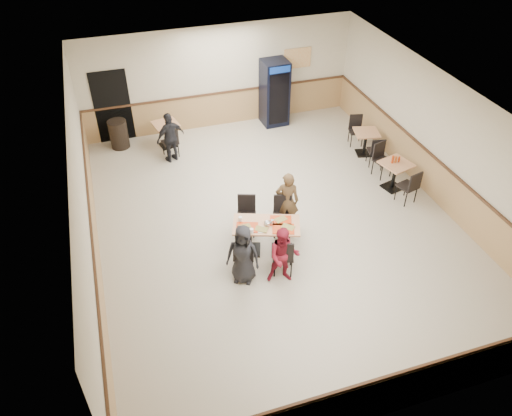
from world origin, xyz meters
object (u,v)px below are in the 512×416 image
object	(u,v)px
back_table	(166,131)
diner_woman_left	(243,254)
pepsi_cooler	(275,93)
main_table	(266,233)
side_table_far	(366,139)
diner_man_opposite	(287,201)
side_table_near	(395,172)
trash_bin	(119,134)
diner_woman_right	(284,256)
lone_diner	(171,137)

from	to	relation	value
back_table	diner_woman_left	bearing A→B (deg)	-84.47
pepsi_cooler	main_table	bearing A→B (deg)	-113.06
main_table	side_table_far	size ratio (longest dim) A/B	1.98
diner_man_opposite	side_table_near	xyz separation A→B (m)	(3.10, 0.60, -0.24)
main_table	side_table_far	world-z (taller)	main_table
side_table_far	trash_bin	distance (m)	6.88
side_table_far	pepsi_cooler	distance (m)	3.12
side_table_near	pepsi_cooler	distance (m)	4.55
diner_man_opposite	main_table	bearing A→B (deg)	63.33
diner_woman_right	trash_bin	size ratio (longest dim) A/B	1.60
trash_bin	side_table_near	bearing A→B (deg)	-33.22
side_table_far	back_table	size ratio (longest dim) A/B	1.00
main_table	trash_bin	distance (m)	5.97
side_table_far	pepsi_cooler	bearing A→B (deg)	125.37
diner_man_opposite	pepsi_cooler	distance (m)	5.00
diner_woman_left	trash_bin	bearing A→B (deg)	134.90
diner_man_opposite	side_table_far	world-z (taller)	diner_man_opposite
diner_man_opposite	back_table	world-z (taller)	diner_man_opposite
main_table	back_table	world-z (taller)	main_table
lone_diner	back_table	size ratio (longest dim) A/B	1.81
diner_woman_right	side_table_near	bearing A→B (deg)	44.81
main_table	lone_diner	bearing A→B (deg)	125.86
diner_man_opposite	back_table	bearing A→B (deg)	-45.42
main_table	pepsi_cooler	xyz separation A→B (m)	(2.10, 5.44, 0.48)
main_table	side_table_near	distance (m)	4.00
diner_woman_left	diner_man_opposite	size ratio (longest dim) A/B	0.93
back_table	pepsi_cooler	xyz separation A→B (m)	(3.35, 0.39, 0.51)
diner_woman_left	side_table_near	xyz separation A→B (m)	(4.50, 1.90, -0.18)
diner_woman_left	back_table	xyz separation A→B (m)	(-0.55, 5.70, -0.20)
main_table	side_table_far	distance (m)	4.87
diner_woman_left	diner_woman_right	world-z (taller)	diner_woman_left
diner_woman_right	back_table	distance (m)	6.11
diner_woman_left	diner_woman_right	size ratio (longest dim) A/B	1.03
lone_diner	pepsi_cooler	distance (m)	3.57
lone_diner	side_table_far	world-z (taller)	lone_diner
pepsi_cooler	trash_bin	xyz separation A→B (m)	(-4.64, -0.04, -0.57)
side_table_near	back_table	distance (m)	6.32
diner_woman_right	lone_diner	bearing A→B (deg)	119.02
diner_woman_left	diner_man_opposite	xyz separation A→B (m)	(1.40, 1.29, 0.05)
diner_man_opposite	trash_bin	size ratio (longest dim) A/B	1.78
diner_woman_left	trash_bin	xyz separation A→B (m)	(-1.84, 6.05, -0.27)
lone_diner	trash_bin	world-z (taller)	lone_diner
trash_bin	pepsi_cooler	bearing A→B (deg)	0.53
side_table_near	diner_woman_left	bearing A→B (deg)	-157.15
main_table	diner_woman_left	bearing A→B (deg)	-117.90
diner_woman_right	pepsi_cooler	xyz separation A→B (m)	(2.05, 6.36, 0.33)
main_table	trash_bin	size ratio (longest dim) A/B	1.90
pepsi_cooler	trash_bin	distance (m)	4.68
diner_woman_right	side_table_far	size ratio (longest dim) A/B	1.67
lone_diner	back_table	world-z (taller)	lone_diner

